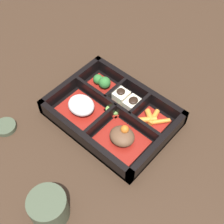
# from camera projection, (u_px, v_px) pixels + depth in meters

# --- Properties ---
(ground_plane) EXTENTS (3.00, 3.00, 0.00)m
(ground_plane) POSITION_uv_depth(u_px,v_px,m) (112.00, 118.00, 0.77)
(ground_plane) COLOR #382619
(bento_base) EXTENTS (0.29, 0.21, 0.01)m
(bento_base) POSITION_uv_depth(u_px,v_px,m) (112.00, 117.00, 0.77)
(bento_base) COLOR black
(bento_base) RESTS_ON ground_plane
(bento_rim) EXTENTS (0.29, 0.21, 0.04)m
(bento_rim) POSITION_uv_depth(u_px,v_px,m) (113.00, 112.00, 0.75)
(bento_rim) COLOR black
(bento_rim) RESTS_ON ground_plane
(bowl_stew) EXTENTS (0.11, 0.08, 0.05)m
(bowl_stew) POSITION_uv_depth(u_px,v_px,m) (122.00, 137.00, 0.71)
(bowl_stew) COLOR maroon
(bowl_stew) RESTS_ON bento_base
(bowl_rice) EXTENTS (0.11, 0.08, 0.04)m
(bowl_rice) POSITION_uv_depth(u_px,v_px,m) (81.00, 107.00, 0.76)
(bowl_rice) COLOR maroon
(bowl_rice) RESTS_ON bento_base
(bowl_carrots) EXTENTS (0.07, 0.06, 0.02)m
(bowl_carrots) POSITION_uv_depth(u_px,v_px,m) (152.00, 119.00, 0.75)
(bowl_carrots) COLOR maroon
(bowl_carrots) RESTS_ON bento_base
(bowl_tofu) EXTENTS (0.08, 0.06, 0.04)m
(bowl_tofu) POSITION_uv_depth(u_px,v_px,m) (127.00, 100.00, 0.77)
(bowl_tofu) COLOR maroon
(bowl_tofu) RESTS_ON bento_base
(bowl_greens) EXTENTS (0.07, 0.06, 0.04)m
(bowl_greens) POSITION_uv_depth(u_px,v_px,m) (102.00, 83.00, 0.81)
(bowl_greens) COLOR maroon
(bowl_greens) RESTS_ON bento_base
(bowl_pickles) EXTENTS (0.04, 0.04, 0.01)m
(bowl_pickles) POSITION_uv_depth(u_px,v_px,m) (114.00, 110.00, 0.77)
(bowl_pickles) COLOR maroon
(bowl_pickles) RESTS_ON bento_base
(tea_cup) EXTENTS (0.08, 0.08, 0.06)m
(tea_cup) POSITION_uv_depth(u_px,v_px,m) (49.00, 207.00, 0.60)
(tea_cup) COLOR #424C38
(tea_cup) RESTS_ON ground_plane
(sauce_dish) EXTENTS (0.05, 0.05, 0.01)m
(sauce_dish) POSITION_uv_depth(u_px,v_px,m) (6.00, 127.00, 0.75)
(sauce_dish) COLOR #424C38
(sauce_dish) RESTS_ON ground_plane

